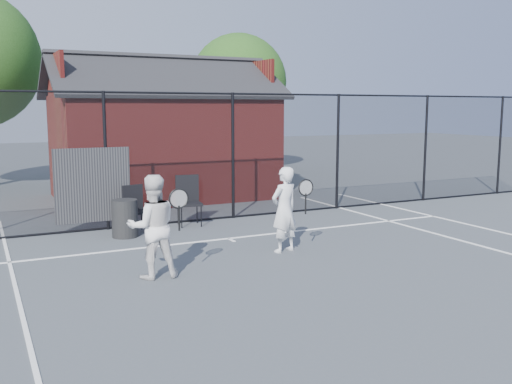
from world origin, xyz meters
name	(u,v)px	position (x,y,z in m)	size (l,w,h in m)	color
ground	(305,278)	(0.00, 0.00, 0.00)	(80.00, 80.00, 0.00)	#474E52
court_lines	(355,303)	(0.00, -1.32, 0.01)	(11.02, 18.00, 0.01)	white
fence	(181,161)	(-0.30, 5.00, 1.45)	(22.04, 3.00, 3.00)	black
clubhouse	(163,143)	(0.50, 9.00, 1.61)	(6.50, 4.36, 4.19)	maroon
tree_right	(239,82)	(5.50, 14.50, 3.71)	(3.97, 3.97, 5.70)	black
player_front	(284,209)	(0.51, 1.58, 0.79)	(0.75, 0.59, 1.58)	white
player_back	(153,227)	(-2.12, 1.06, 0.81)	(0.90, 0.68, 1.62)	white
chair_left	(137,210)	(-1.50, 4.44, 0.49)	(0.47, 0.49, 0.98)	black
chair_right	(189,201)	(-0.26, 4.60, 0.55)	(0.53, 0.55, 1.11)	black
waste_bin	(125,218)	(-1.84, 4.10, 0.39)	(0.53, 0.53, 0.78)	#272727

